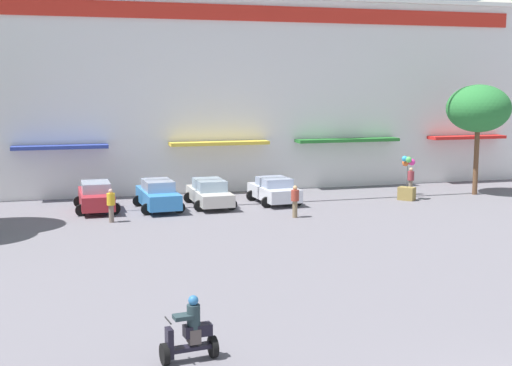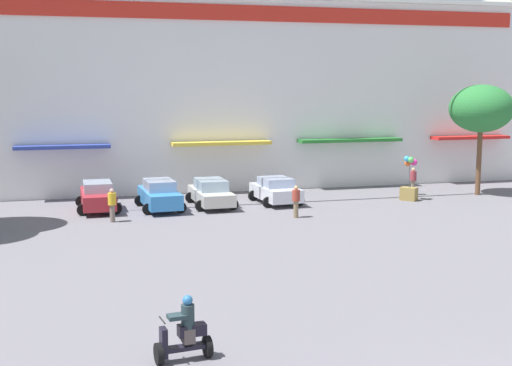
# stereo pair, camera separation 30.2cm
# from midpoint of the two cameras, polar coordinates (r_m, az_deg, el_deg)

# --- Properties ---
(ground_plane) EXTENTS (128.00, 128.00, 0.00)m
(ground_plane) POSITION_cam_midpoint_polar(r_m,az_deg,el_deg) (25.78, 4.39, -6.52)
(ground_plane) COLOR slate
(colonial_building) EXTENTS (43.54, 17.90, 22.51)m
(colonial_building) POSITION_cam_midpoint_polar(r_m,az_deg,el_deg) (47.80, -5.54, 12.19)
(colonial_building) COLOR white
(colonial_building) RESTS_ON ground
(plaza_tree_1) EXTENTS (3.74, 3.75, 6.56)m
(plaza_tree_1) POSITION_cam_midpoint_polar(r_m,az_deg,el_deg) (42.52, 17.91, 5.92)
(plaza_tree_1) COLOR brown
(plaza_tree_1) RESTS_ON ground
(parked_car_0) EXTENTS (2.28, 4.28, 1.52)m
(parked_car_0) POSITION_cam_midpoint_polar(r_m,az_deg,el_deg) (36.58, -13.46, -1.09)
(parked_car_0) COLOR #A9242E
(parked_car_0) RESTS_ON ground
(parked_car_1) EXTENTS (2.42, 4.38, 1.59)m
(parked_car_1) POSITION_cam_midpoint_polar(r_m,az_deg,el_deg) (36.25, -8.43, -1.00)
(parked_car_1) COLOR #3484CF
(parked_car_1) RESTS_ON ground
(parked_car_2) EXTENTS (2.37, 4.49, 1.48)m
(parked_car_2) POSITION_cam_midpoint_polar(r_m,az_deg,el_deg) (36.95, -4.14, -0.83)
(parked_car_2) COLOR beige
(parked_car_2) RESTS_ON ground
(parked_car_3) EXTENTS (2.58, 3.96, 1.45)m
(parked_car_3) POSITION_cam_midpoint_polar(r_m,az_deg,el_deg) (37.80, 1.29, -0.61)
(parked_car_3) COLOR silver
(parked_car_3) RESTS_ON ground
(scooter_rider_0) EXTENTS (1.40, 0.68, 1.61)m
(scooter_rider_0) POSITION_cam_midpoint_polar(r_m,az_deg,el_deg) (16.73, -6.08, -12.44)
(scooter_rider_0) COLOR black
(scooter_rider_0) RESTS_ON ground
(pedestrian_1) EXTENTS (0.52, 0.52, 1.64)m
(pedestrian_1) POSITION_cam_midpoint_polar(r_m,az_deg,el_deg) (41.78, 12.60, 0.30)
(pedestrian_1) COLOR gray
(pedestrian_1) RESTS_ON ground
(pedestrian_2) EXTENTS (0.55, 0.55, 1.63)m
(pedestrian_2) POSITION_cam_midpoint_polar(r_m,az_deg,el_deg) (33.34, -12.28, -1.69)
(pedestrian_2) COLOR #75655A
(pedestrian_2) RESTS_ON ground
(pedestrian_3) EXTENTS (0.49, 0.49, 1.61)m
(pedestrian_3) POSITION_cam_midpoint_polar(r_m,az_deg,el_deg) (33.80, 3.02, -1.39)
(pedestrian_3) COLOR #806C50
(pedestrian_3) RESTS_ON ground
(balloon_vendor_cart) EXTENTS (1.05, 1.07, 2.55)m
(balloon_vendor_cart) POSITION_cam_midpoint_polar(r_m,az_deg,el_deg) (39.78, 12.30, -0.00)
(balloon_vendor_cart) COLOR olive
(balloon_vendor_cart) RESTS_ON ground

